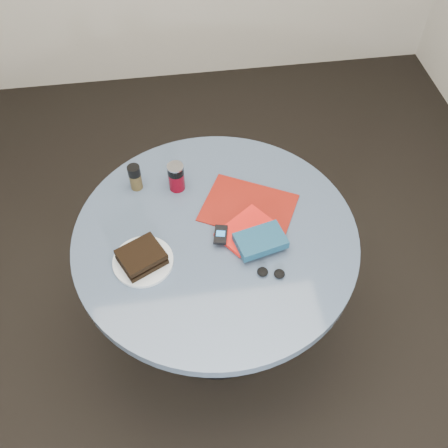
{
  "coord_description": "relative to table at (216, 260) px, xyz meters",
  "views": [
    {
      "loc": [
        -0.12,
        -1.04,
        2.14
      ],
      "look_at": [
        0.03,
        0.0,
        0.8
      ],
      "focal_mm": 40.0,
      "sensor_mm": 36.0,
      "label": 1
    }
  ],
  "objects": [
    {
      "name": "red_book",
      "position": [
        0.11,
        -0.01,
        0.18
      ],
      "size": [
        0.23,
        0.22,
        0.02
      ],
      "primitive_type": "cube",
      "rotation": [
        0.0,
        0.0,
        0.63
      ],
      "color": "red",
      "rests_on": "magazine"
    },
    {
      "name": "novel",
      "position": [
        0.14,
        -0.08,
        0.2
      ],
      "size": [
        0.18,
        0.14,
        0.03
      ],
      "primitive_type": "cube",
      "rotation": [
        0.0,
        0.0,
        0.24
      ],
      "color": "navy",
      "rests_on": "red_book"
    },
    {
      "name": "table",
      "position": [
        0.0,
        0.0,
        0.0
      ],
      "size": [
        1.0,
        1.0,
        0.75
      ],
      "color": "black",
      "rests_on": "ground"
    },
    {
      "name": "pepper_grinder",
      "position": [
        -0.26,
        0.26,
        0.22
      ],
      "size": [
        0.05,
        0.05,
        0.11
      ],
      "color": "#43371C",
      "rests_on": "table"
    },
    {
      "name": "plate",
      "position": [
        -0.25,
        -0.08,
        0.17
      ],
      "size": [
        0.22,
        0.22,
        0.01
      ],
      "primitive_type": "cylinder",
      "rotation": [
        0.0,
        0.0,
        -0.11
      ],
      "color": "silver",
      "rests_on": "table"
    },
    {
      "name": "ground",
      "position": [
        0.0,
        0.0,
        -0.59
      ],
      "size": [
        4.0,
        4.0,
        0.0
      ],
      "primitive_type": "plane",
      "color": "black",
      "rests_on": "ground"
    },
    {
      "name": "magazine",
      "position": [
        0.13,
        0.1,
        0.17
      ],
      "size": [
        0.39,
        0.36,
        0.01
      ],
      "primitive_type": "cube",
      "rotation": [
        0.0,
        0.0,
        -0.49
      ],
      "color": "maroon",
      "rests_on": "table"
    },
    {
      "name": "mp3_player",
      "position": [
        0.01,
        -0.03,
        0.19
      ],
      "size": [
        0.06,
        0.09,
        0.01
      ],
      "color": "black",
      "rests_on": "red_book"
    },
    {
      "name": "headphones",
      "position": [
        0.16,
        -0.19,
        0.17
      ],
      "size": [
        0.1,
        0.06,
        0.02
      ],
      "color": "black",
      "rests_on": "table"
    },
    {
      "name": "sandwich",
      "position": [
        -0.26,
        -0.09,
        0.2
      ],
      "size": [
        0.18,
        0.17,
        0.05
      ],
      "color": "black",
      "rests_on": "plate"
    },
    {
      "name": "soda_can",
      "position": [
        -0.11,
        0.24,
        0.22
      ],
      "size": [
        0.07,
        0.07,
        0.11
      ],
      "color": "maroon",
      "rests_on": "table"
    }
  ]
}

